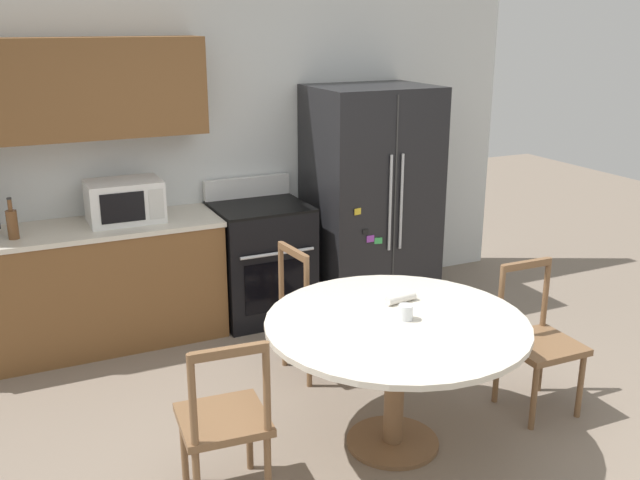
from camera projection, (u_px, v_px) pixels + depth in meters
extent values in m
plane|color=gray|center=(387.00, 473.00, 3.77)|extent=(14.00, 14.00, 0.00)
cube|color=silver|center=(223.00, 150.00, 5.67)|extent=(5.20, 0.10, 2.60)
cube|color=brown|center=(58.00, 89.00, 4.82)|extent=(1.98, 0.34, 0.68)
cube|color=brown|center=(82.00, 290.00, 5.12)|extent=(1.98, 0.62, 0.86)
cube|color=beige|center=(76.00, 230.00, 4.99)|extent=(2.01, 0.64, 0.03)
cube|color=black|center=(370.00, 197.00, 5.84)|extent=(0.96, 0.77, 1.80)
cube|color=#333333|center=(395.00, 208.00, 5.51)|extent=(0.01, 0.01, 1.73)
cylinder|color=silver|center=(390.00, 203.00, 5.46)|extent=(0.02, 0.02, 0.75)
cylinder|color=silver|center=(401.00, 202.00, 5.50)|extent=(0.02, 0.02, 0.75)
cube|color=black|center=(365.00, 232.00, 5.45)|extent=(0.05, 0.01, 0.04)
cube|color=yellow|center=(358.00, 212.00, 5.37)|extent=(0.06, 0.02, 0.05)
cube|color=purple|center=(370.00, 239.00, 5.49)|extent=(0.07, 0.01, 0.05)
cube|color=#3FB259|center=(378.00, 241.00, 5.52)|extent=(0.06, 0.02, 0.05)
cube|color=black|center=(262.00, 262.00, 5.65)|extent=(0.71, 0.64, 0.90)
cube|color=black|center=(277.00, 286.00, 5.40)|extent=(0.51, 0.01, 0.40)
cylinder|color=silver|center=(278.00, 253.00, 5.29)|extent=(0.58, 0.02, 0.02)
cube|color=black|center=(260.00, 206.00, 5.51)|extent=(0.71, 0.64, 0.02)
cube|color=white|center=(247.00, 187.00, 5.74)|extent=(0.71, 0.06, 0.16)
cube|color=white|center=(124.00, 201.00, 5.10)|extent=(0.52, 0.37, 0.30)
cube|color=black|center=(123.00, 208.00, 4.92)|extent=(0.30, 0.01, 0.21)
cube|color=silver|center=(157.00, 204.00, 5.02)|extent=(0.10, 0.01, 0.21)
cylinder|color=brown|center=(12.00, 225.00, 4.70)|extent=(0.07, 0.07, 0.19)
cylinder|color=brown|center=(10.00, 205.00, 4.66)|extent=(0.03, 0.03, 0.08)
cylinder|color=#262626|center=(9.00, 199.00, 4.65)|extent=(0.03, 0.03, 0.01)
cylinder|color=beige|center=(397.00, 323.00, 3.81)|extent=(1.42, 1.42, 0.03)
cylinder|color=brown|center=(394.00, 384.00, 3.92)|extent=(0.11, 0.11, 0.70)
cylinder|color=brown|center=(392.00, 442.00, 4.03)|extent=(0.52, 0.52, 0.03)
cube|color=brown|center=(541.00, 345.00, 4.27)|extent=(0.43, 0.43, 0.04)
cylinder|color=brown|center=(580.00, 386.00, 4.25)|extent=(0.04, 0.04, 0.41)
cylinder|color=brown|center=(534.00, 398.00, 4.12)|extent=(0.04, 0.04, 0.41)
cylinder|color=brown|center=(541.00, 361.00, 4.55)|extent=(0.04, 0.04, 0.41)
cylinder|color=brown|center=(497.00, 372.00, 4.42)|extent=(0.04, 0.04, 0.41)
cylinder|color=brown|center=(546.00, 292.00, 4.42)|extent=(0.04, 0.04, 0.45)
cylinder|color=brown|center=(501.00, 301.00, 4.29)|extent=(0.04, 0.04, 0.45)
cube|color=brown|center=(527.00, 265.00, 4.30)|extent=(0.35, 0.04, 0.04)
cube|color=brown|center=(319.00, 311.00, 4.76)|extent=(0.46, 0.46, 0.04)
cylinder|color=brown|center=(327.00, 327.00, 5.05)|extent=(0.04, 0.04, 0.41)
cylinder|color=brown|center=(354.00, 346.00, 4.77)|extent=(0.04, 0.04, 0.41)
cylinder|color=brown|center=(284.00, 338.00, 4.88)|extent=(0.04, 0.04, 0.41)
cylinder|color=brown|center=(309.00, 358.00, 4.60)|extent=(0.04, 0.04, 0.41)
cylinder|color=brown|center=(281.00, 274.00, 4.74)|extent=(0.04, 0.04, 0.45)
cylinder|color=brown|center=(307.00, 290.00, 4.45)|extent=(0.04, 0.04, 0.45)
cube|color=brown|center=(293.00, 252.00, 4.53)|extent=(0.07, 0.35, 0.04)
cube|color=brown|center=(223.00, 419.00, 3.47)|extent=(0.45, 0.45, 0.04)
cylinder|color=brown|center=(184.00, 448.00, 3.64)|extent=(0.04, 0.04, 0.41)
cylinder|color=brown|center=(249.00, 434.00, 3.75)|extent=(0.04, 0.04, 0.41)
cylinder|color=brown|center=(268.00, 472.00, 3.44)|extent=(0.04, 0.04, 0.41)
cylinder|color=brown|center=(193.00, 400.00, 3.17)|extent=(0.04, 0.04, 0.45)
cylinder|color=brown|center=(267.00, 386.00, 3.29)|extent=(0.04, 0.04, 0.45)
cube|color=brown|center=(229.00, 352.00, 3.17)|extent=(0.35, 0.06, 0.04)
cylinder|color=silver|center=(406.00, 312.00, 3.80)|extent=(0.08, 0.08, 0.08)
cylinder|color=red|center=(406.00, 316.00, 3.81)|extent=(0.07, 0.07, 0.05)
cylinder|color=silver|center=(401.00, 298.00, 4.04)|extent=(0.19, 0.07, 0.05)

